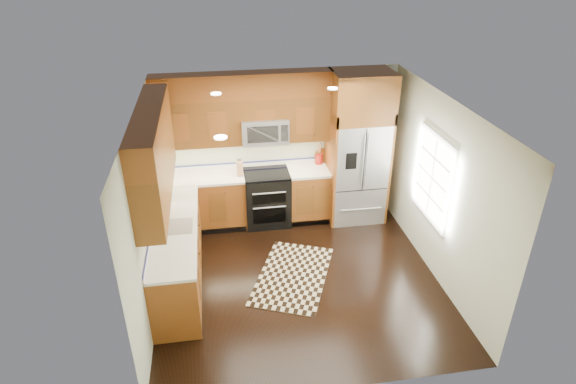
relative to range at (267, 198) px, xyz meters
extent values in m
plane|color=black|center=(0.25, -1.67, -0.47)|extent=(4.00, 4.00, 0.00)
cube|color=beige|center=(0.25, 0.33, 0.83)|extent=(4.00, 0.02, 2.60)
cube|color=beige|center=(-1.75, -1.67, 0.83)|extent=(0.02, 4.00, 2.60)
cube|color=beige|center=(2.25, -1.67, 0.83)|extent=(0.02, 4.00, 2.60)
cube|color=white|center=(2.23, -1.47, 0.93)|extent=(0.04, 1.10, 1.30)
cube|color=white|center=(2.22, -1.47, 0.93)|extent=(0.02, 0.95, 1.15)
cube|color=brown|center=(-1.06, 0.03, -0.02)|extent=(1.37, 0.60, 0.90)
cube|color=brown|center=(0.74, 0.03, -0.02)|extent=(0.72, 0.60, 0.90)
cube|color=brown|center=(-1.45, -1.47, -0.02)|extent=(0.60, 2.40, 0.90)
cube|color=silver|center=(-0.32, 0.03, 0.45)|extent=(2.85, 0.62, 0.04)
cube|color=silver|center=(-1.45, -1.47, 0.45)|extent=(0.62, 2.40, 0.04)
cube|color=brown|center=(-0.32, 0.17, 1.36)|extent=(2.85, 0.33, 0.75)
cube|color=brown|center=(-1.58, -1.47, 1.36)|extent=(0.33, 2.40, 0.75)
cube|color=brown|center=(-0.32, 0.17, 1.93)|extent=(2.85, 0.33, 0.40)
cube|color=brown|center=(-1.58, -1.47, 1.93)|extent=(0.33, 2.40, 0.40)
cube|color=black|center=(0.00, 0.00, -0.01)|extent=(0.76, 0.64, 0.92)
cube|color=black|center=(0.00, 0.00, 0.47)|extent=(0.76, 0.60, 0.02)
cube|color=black|center=(0.00, -0.31, 0.15)|extent=(0.55, 0.01, 0.18)
cube|color=black|center=(0.00, -0.31, -0.17)|extent=(0.55, 0.01, 0.28)
cylinder|color=#B2B2B7|center=(0.00, -0.34, 0.27)|extent=(0.55, 0.02, 0.02)
cylinder|color=#B2B2B7|center=(0.00, -0.34, 0.00)|extent=(0.55, 0.02, 0.02)
cube|color=#B2B2B7|center=(0.00, 0.13, 1.19)|extent=(0.76, 0.40, 0.42)
cube|color=black|center=(-0.05, -0.06, 1.19)|extent=(0.50, 0.01, 0.28)
cube|color=#B2B2B7|center=(1.55, -0.04, 0.43)|extent=(0.90, 0.74, 1.80)
cube|color=black|center=(1.55, -0.41, 0.78)|extent=(0.01, 0.01, 1.08)
cube|color=black|center=(1.33, -0.41, 0.78)|extent=(0.18, 0.01, 0.28)
cube|color=brown|center=(1.08, -0.04, 0.53)|extent=(0.04, 0.74, 2.00)
cube|color=brown|center=(2.02, -0.04, 0.53)|extent=(0.04, 0.74, 2.00)
cube|color=brown|center=(1.55, -0.04, 1.73)|extent=(0.98, 0.74, 0.80)
cube|color=#B2B2B7|center=(-1.45, -1.47, 0.48)|extent=(0.50, 0.42, 0.02)
cylinder|color=#B2B2B7|center=(-1.65, -1.25, 0.61)|extent=(0.02, 0.02, 0.28)
torus|color=#B2B2B7|center=(-1.65, -1.33, 0.75)|extent=(0.18, 0.02, 0.18)
cube|color=black|center=(0.18, -1.60, -0.46)|extent=(1.50, 1.85, 0.01)
cube|color=tan|center=(-0.44, 0.03, 0.58)|extent=(0.11, 0.15, 0.23)
cylinder|color=#A51914|center=(0.95, 0.25, 0.56)|extent=(0.14, 0.14, 0.18)
cylinder|color=brown|center=(1.00, 0.27, 0.48)|extent=(0.33, 0.33, 0.02)
camera|label=1|loc=(-0.81, -7.22, 3.97)|focal=30.00mm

